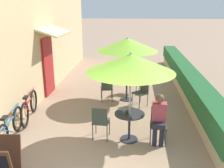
{
  "coord_description": "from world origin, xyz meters",
  "views": [
    {
      "loc": [
        0.77,
        -3.46,
        3.23
      ],
      "look_at": [
        0.15,
        3.52,
        1.0
      ],
      "focal_mm": 40.0,
      "sensor_mm": 36.0,
      "label": 1
    }
  ],
  "objects_px": {
    "cafe_chair_mid_back": "(142,91)",
    "bicycle_leaning": "(10,128)",
    "patio_umbrella_near": "(131,63)",
    "coffee_cup_mid": "(131,79)",
    "menu_board": "(4,164)",
    "coffee_cup_near": "(127,112)",
    "patio_umbrella_mid": "(127,45)",
    "patio_table_mid": "(127,86)",
    "patio_table_near": "(129,121)",
    "cafe_chair_mid_right": "(107,87)",
    "seated_patron_near_left": "(159,117)",
    "cafe_chair_mid_left": "(132,80)",
    "cafe_chair_near_left": "(159,122)",
    "cafe_chair_near_right": "(101,120)",
    "bicycle_second": "(29,107)"
  },
  "relations": [
    {
      "from": "cafe_chair_mid_back",
      "to": "bicycle_leaning",
      "type": "relative_size",
      "value": 0.51
    },
    {
      "from": "patio_umbrella_near",
      "to": "bicycle_leaning",
      "type": "xyz_separation_m",
      "value": [
        -2.9,
        -0.31,
        -1.61
      ]
    },
    {
      "from": "coffee_cup_mid",
      "to": "menu_board",
      "type": "xyz_separation_m",
      "value": [
        -2.26,
        -4.58,
        -0.33
      ]
    },
    {
      "from": "patio_umbrella_near",
      "to": "cafe_chair_mid_back",
      "type": "bearing_deg",
      "value": 81.03
    },
    {
      "from": "coffee_cup_near",
      "to": "menu_board",
      "type": "height_order",
      "value": "menu_board"
    },
    {
      "from": "patio_umbrella_mid",
      "to": "cafe_chair_mid_back",
      "type": "bearing_deg",
      "value": -43.12
    },
    {
      "from": "patio_umbrella_mid",
      "to": "menu_board",
      "type": "bearing_deg",
      "value": -114.86
    },
    {
      "from": "patio_table_mid",
      "to": "bicycle_leaning",
      "type": "height_order",
      "value": "bicycle_leaning"
    },
    {
      "from": "patio_umbrella_near",
      "to": "cafe_chair_mid_back",
      "type": "xyz_separation_m",
      "value": [
        0.36,
        2.28,
        -1.45
      ]
    },
    {
      "from": "coffee_cup_mid",
      "to": "bicycle_leaning",
      "type": "relative_size",
      "value": 0.05
    },
    {
      "from": "patio_table_mid",
      "to": "patio_umbrella_near",
      "type": "bearing_deg",
      "value": -86.73
    },
    {
      "from": "patio_table_near",
      "to": "cafe_chair_mid_back",
      "type": "bearing_deg",
      "value": 81.03
    },
    {
      "from": "bicycle_leaning",
      "to": "menu_board",
      "type": "xyz_separation_m",
      "value": [
        0.62,
        -1.51,
        0.07
      ]
    },
    {
      "from": "patio_table_near",
      "to": "cafe_chair_mid_back",
      "type": "xyz_separation_m",
      "value": [
        0.36,
        2.28,
        0.01
      ]
    },
    {
      "from": "coffee_cup_near",
      "to": "cafe_chair_mid_right",
      "type": "height_order",
      "value": "cafe_chair_mid_right"
    },
    {
      "from": "seated_patron_near_left",
      "to": "cafe_chair_mid_left",
      "type": "distance_m",
      "value": 3.62
    },
    {
      "from": "patio_umbrella_mid",
      "to": "coffee_cup_mid",
      "type": "bearing_deg",
      "value": 1.15
    },
    {
      "from": "cafe_chair_near_left",
      "to": "cafe_chair_near_right",
      "type": "relative_size",
      "value": 1.0
    },
    {
      "from": "cafe_chair_mid_right",
      "to": "menu_board",
      "type": "relative_size",
      "value": 0.99
    },
    {
      "from": "patio_umbrella_near",
      "to": "cafe_chair_mid_left",
      "type": "bearing_deg",
      "value": 89.95
    },
    {
      "from": "cafe_chair_near_right",
      "to": "cafe_chair_mid_right",
      "type": "distance_m",
      "value": 2.59
    },
    {
      "from": "coffee_cup_near",
      "to": "bicycle_leaning",
      "type": "distance_m",
      "value": 2.88
    },
    {
      "from": "cafe_chair_near_right",
      "to": "cafe_chair_mid_back",
      "type": "distance_m",
      "value": 2.55
    },
    {
      "from": "bicycle_leaning",
      "to": "cafe_chair_mid_back",
      "type": "bearing_deg",
      "value": 31.67
    },
    {
      "from": "seated_patron_near_left",
      "to": "menu_board",
      "type": "distance_m",
      "value": 3.46
    },
    {
      "from": "seated_patron_near_left",
      "to": "bicycle_second",
      "type": "bearing_deg",
      "value": -11.71
    },
    {
      "from": "patio_umbrella_near",
      "to": "seated_patron_near_left",
      "type": "relative_size",
      "value": 1.78
    },
    {
      "from": "seated_patron_near_left",
      "to": "coffee_cup_near",
      "type": "relative_size",
      "value": 13.89
    },
    {
      "from": "cafe_chair_mid_left",
      "to": "patio_table_mid",
      "type": "bearing_deg",
      "value": 6.18
    },
    {
      "from": "cafe_chair_near_right",
      "to": "cafe_chair_mid_right",
      "type": "relative_size",
      "value": 1.0
    },
    {
      "from": "patio_table_mid",
      "to": "bicycle_second",
      "type": "relative_size",
      "value": 0.42
    },
    {
      "from": "patio_table_near",
      "to": "seated_patron_near_left",
      "type": "xyz_separation_m",
      "value": [
        0.7,
        -0.08,
        0.18
      ]
    },
    {
      "from": "bicycle_leaning",
      "to": "cafe_chair_near_right",
      "type": "bearing_deg",
      "value": 0.46
    },
    {
      "from": "patio_umbrella_near",
      "to": "patio_umbrella_mid",
      "type": "height_order",
      "value": "same"
    },
    {
      "from": "patio_table_mid",
      "to": "menu_board",
      "type": "bearing_deg",
      "value": -114.86
    },
    {
      "from": "coffee_cup_near",
      "to": "coffee_cup_mid",
      "type": "height_order",
      "value": "same"
    },
    {
      "from": "patio_umbrella_near",
      "to": "coffee_cup_mid",
      "type": "height_order",
      "value": "patio_umbrella_near"
    },
    {
      "from": "cafe_chair_near_right",
      "to": "coffee_cup_near",
      "type": "distance_m",
      "value": 0.69
    },
    {
      "from": "patio_table_mid",
      "to": "coffee_cup_mid",
      "type": "xyz_separation_m",
      "value": [
        0.13,
        0.0,
        0.26
      ]
    },
    {
      "from": "coffee_cup_near",
      "to": "coffee_cup_mid",
      "type": "relative_size",
      "value": 1.0
    },
    {
      "from": "cafe_chair_near_right",
      "to": "menu_board",
      "type": "bearing_deg",
      "value": -127.39
    },
    {
      "from": "coffee_cup_near",
      "to": "cafe_chair_near_right",
      "type": "bearing_deg",
      "value": 179.76
    },
    {
      "from": "cafe_chair_mid_back",
      "to": "menu_board",
      "type": "distance_m",
      "value": 4.88
    },
    {
      "from": "patio_umbrella_near",
      "to": "cafe_chair_mid_back",
      "type": "height_order",
      "value": "patio_umbrella_near"
    },
    {
      "from": "seated_patron_near_left",
      "to": "cafe_chair_mid_back",
      "type": "height_order",
      "value": "seated_patron_near_left"
    },
    {
      "from": "patio_table_near",
      "to": "cafe_chair_mid_left",
      "type": "distance_m",
      "value": 3.46
    },
    {
      "from": "patio_table_mid",
      "to": "cafe_chair_mid_left",
      "type": "bearing_deg",
      "value": 76.88
    },
    {
      "from": "patio_umbrella_near",
      "to": "seated_patron_near_left",
      "type": "bearing_deg",
      "value": -6.83
    },
    {
      "from": "patio_table_mid",
      "to": "cafe_chair_mid_back",
      "type": "distance_m",
      "value": 0.71
    },
    {
      "from": "patio_umbrella_mid",
      "to": "cafe_chair_mid_left",
      "type": "height_order",
      "value": "patio_umbrella_mid"
    }
  ]
}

